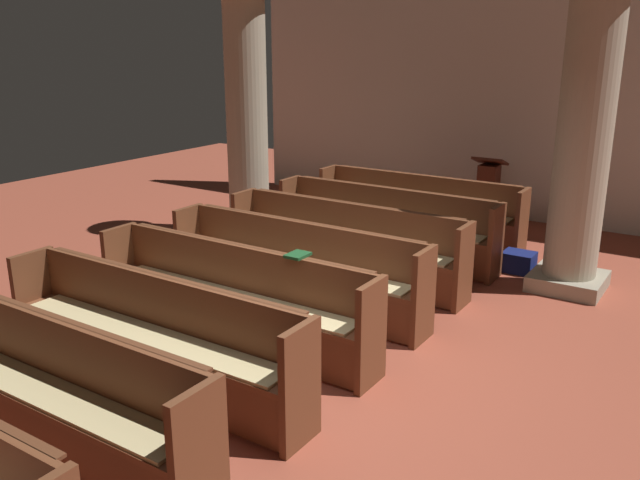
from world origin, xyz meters
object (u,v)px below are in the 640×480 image
Objects in this scene: pew_row_5 at (151,332)px; pew_row_6 at (41,384)px; pew_row_1 at (384,223)px; pillar_far_side at (246,105)px; pillar_aisle_side at (585,125)px; lectern at (487,197)px; kneeler_box_navy at (519,262)px; pew_row_2 at (344,241)px; pew_row_3 at (295,265)px; hymn_book at (298,255)px; pew_row_4 at (232,294)px; pew_row_0 at (418,207)px.

pew_row_6 is at bearing -90.00° from pew_row_5.
pillar_far_side reaches higher than pew_row_1.
lectern is (-1.74, 2.13, -1.43)m from pillar_aisle_side.
lectern is 2.87× the size of kneeler_box_navy.
pew_row_2 is at bearing -152.54° from pillar_aisle_side.
pew_row_3 is 13.99× the size of hymn_book.
pillar_far_side is at bearing 113.97° from pew_row_6.
pew_row_3 is 4.37m from lectern.
pew_row_4 is (0.00, -1.01, 0.00)m from pew_row_3.
pew_row_0 is at bearing 90.00° from pew_row_1.
pew_row_6 is (0.00, -2.02, 0.00)m from pew_row_4.
pew_row_3 is at bearing 90.00° from pew_row_6.
pew_row_6 is at bearing -90.00° from pew_row_1.
hymn_book is (0.62, -1.83, 0.44)m from pew_row_2.
hymn_book is (0.62, 1.20, 0.44)m from pew_row_5.
hymn_book reaches higher than pew_row_5.
pew_row_1 is 4.05m from pew_row_5.
pillar_far_side is (-2.25, 5.07, 1.39)m from pew_row_6.
pew_row_3 is 1.01m from pew_row_4.
pew_row_2 is at bearing 90.00° from pew_row_3.
kneeler_box_navy is (1.64, -0.55, -0.37)m from pew_row_0.
pew_row_2 is at bearing -90.00° from pew_row_1.
pew_row_2 is at bearing 108.65° from hymn_book.
hymn_book is 0.58× the size of kneeler_box_navy.
pillar_aisle_side is at bearing -50.65° from lectern.
pew_row_3 is 1.12m from hymn_book.
pew_row_1 is 1.75m from kneeler_box_navy.
pew_row_3 is 3.00m from kneeler_box_navy.
pew_row_2 is at bearing -90.00° from pew_row_0.
pew_row_5 is 6.38m from lectern.
pew_row_0 is 1.42m from lectern.
pew_row_2 is 2.81× the size of lectern.
kneeler_box_navy is at bearing -59.68° from lectern.
pew_row_4 is at bearing -53.50° from pillar_far_side.
lectern reaches higher than pew_row_6.
lectern is at bearing 39.27° from pillar_far_side.
pew_row_1 reaches higher than kneeler_box_navy.
kneeler_box_navy is at bearing 56.46° from pew_row_3.
pillar_far_side is at bearing -140.73° from lectern.
pew_row_3 is at bearing 90.00° from pew_row_4.
hymn_book is at bearing 74.40° from pew_row_6.
pew_row_0 is 2.82m from pillar_aisle_side.
pew_row_3 is 1.00× the size of pew_row_5.
kneeler_box_navy is (-0.66, 0.27, -1.76)m from pillar_aisle_side.
pew_row_1 is at bearing 90.00° from pew_row_3.
pew_row_1 is 1.00× the size of pew_row_3.
pew_row_6 is 0.84× the size of pillar_aisle_side.
pew_row_2 is at bearing 90.00° from pew_row_4.
pew_row_1 is 1.00× the size of pew_row_4.
pew_row_6 is at bearing -90.00° from pew_row_4.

